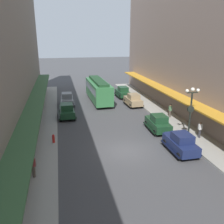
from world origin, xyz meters
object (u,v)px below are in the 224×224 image
object	(u,v)px
parked_car_1	(67,99)
lamp_post_with_clock	(190,112)
parked_car_0	(181,142)
parked_car_5	(123,92)
pedestrian_1	(170,111)
parked_car_4	(133,100)
pedestrian_0	(33,166)
parked_car_2	(67,110)
streetcar	(98,90)
parked_car_3	(158,123)
fire_hydrant	(53,138)
pedestrian_2	(200,130)

from	to	relation	value
parked_car_1	lamp_post_with_clock	bearing A→B (deg)	-54.67
parked_car_0	parked_car_5	distance (m)	20.45
lamp_post_with_clock	pedestrian_1	bearing A→B (deg)	79.14
parked_car_4	pedestrian_0	xyz separation A→B (m)	(-12.55, -16.65, 0.07)
parked_car_5	pedestrian_1	size ratio (longest dim) A/B	2.57
parked_car_0	parked_car_2	world-z (taller)	same
streetcar	pedestrian_0	size ratio (longest dim) A/B	5.79
parked_car_4	pedestrian_0	distance (m)	20.85
parked_car_3	pedestrian_0	distance (m)	13.96
parked_car_5	pedestrian_1	xyz separation A→B (m)	(2.95, -11.71, 0.07)
parked_car_5	pedestrian_0	size ratio (longest dim) A/B	2.57
parked_car_1	fire_hydrant	xyz separation A→B (m)	(-1.83, -13.27, -0.38)
pedestrian_2	streetcar	bearing A→B (deg)	114.40
parked_car_4	pedestrian_2	xyz separation A→B (m)	(2.90, -12.86, 0.05)
parked_car_5	pedestrian_2	world-z (taller)	parked_car_5
streetcar	pedestrian_0	distance (m)	21.71
parked_car_2	parked_car_5	xyz separation A→B (m)	(9.51, 8.62, 0.00)
parked_car_2	streetcar	distance (m)	8.58
fire_hydrant	pedestrian_0	world-z (taller)	pedestrian_0
parked_car_2	parked_car_5	world-z (taller)	same
parked_car_2	streetcar	xyz separation A→B (m)	(5.14, 6.80, 0.96)
parked_car_3	lamp_post_with_clock	world-z (taller)	lamp_post_with_clock
parked_car_4	parked_car_5	bearing A→B (deg)	91.71
parked_car_4	parked_car_5	world-z (taller)	same
parked_car_3	fire_hydrant	size ratio (longest dim) A/B	5.24
pedestrian_1	pedestrian_2	distance (m)	6.47
fire_hydrant	parked_car_2	bearing A→B (deg)	78.38
parked_car_2	pedestrian_1	xyz separation A→B (m)	(12.46, -3.09, 0.07)
parked_car_3	parked_car_4	size ratio (longest dim) A/B	1.00
parked_car_4	pedestrian_1	size ratio (longest dim) A/B	2.58
parked_car_1	pedestrian_2	xyz separation A→B (m)	(12.31, -15.17, 0.05)
parked_car_3	pedestrian_0	bearing A→B (deg)	-151.38
parked_car_0	pedestrian_0	size ratio (longest dim) A/B	2.55
parked_car_1	pedestrian_2	world-z (taller)	parked_car_1
pedestrian_0	parked_car_5	bearing A→B (deg)	60.58
parked_car_5	pedestrian_2	distance (m)	18.44
parked_car_5	parked_car_0	bearing A→B (deg)	-90.56
parked_car_1	lamp_post_with_clock	distance (m)	19.00
parked_car_1	pedestrian_0	distance (m)	19.22
parked_car_5	streetcar	bearing A→B (deg)	-157.36
parked_car_5	pedestrian_2	xyz separation A→B (m)	(3.05, -18.18, 0.05)
fire_hydrant	parked_car_3	bearing A→B (deg)	5.19
parked_car_1	parked_car_4	bearing A→B (deg)	-13.78
parked_car_1	parked_car_3	world-z (taller)	same
parked_car_0	streetcar	bearing A→B (deg)	102.61
parked_car_1	lamp_post_with_clock	world-z (taller)	lamp_post_with_clock
streetcar	parked_car_5	bearing A→B (deg)	22.64
parked_car_1	lamp_post_with_clock	size ratio (longest dim) A/B	0.83
lamp_post_with_clock	pedestrian_2	bearing A→B (deg)	9.92
parked_car_3	streetcar	distance (m)	14.15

